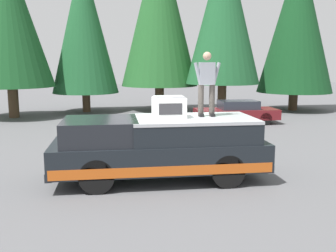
{
  "coord_description": "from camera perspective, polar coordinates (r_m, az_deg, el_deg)",
  "views": [
    {
      "loc": [
        -9.99,
        1.32,
        3.08
      ],
      "look_at": [
        0.29,
        -0.13,
        1.35
      ],
      "focal_mm": 41.21,
      "sensor_mm": 36.0,
      "label": 1
    }
  ],
  "objects": [
    {
      "name": "ground_plane",
      "position": [
        10.53,
        -0.46,
        -7.54
      ],
      "size": [
        90.0,
        90.0,
        0.0
      ],
      "primitive_type": "plane",
      "color": "#565659"
    },
    {
      "name": "pickup_truck",
      "position": [
        10.09,
        -1.26,
        -3.17
      ],
      "size": [
        2.01,
        5.54,
        1.65
      ],
      "color": "black",
      "rests_on": "ground"
    },
    {
      "name": "compressor_unit",
      "position": [
        9.98,
        0.12,
        2.83
      ],
      "size": [
        0.65,
        0.84,
        0.56
      ],
      "color": "silver",
      "rests_on": "pickup_truck"
    },
    {
      "name": "person_on_truck_bed",
      "position": [
        10.23,
        5.75,
        6.45
      ],
      "size": [
        0.29,
        0.72,
        1.69
      ],
      "color": "#423D38",
      "rests_on": "pickup_truck"
    },
    {
      "name": "parked_car_maroon",
      "position": [
        19.76,
        10.1,
        2.05
      ],
      "size": [
        1.64,
        4.1,
        1.16
      ],
      "color": "maroon",
      "rests_on": "ground"
    },
    {
      "name": "conifer_far_left",
      "position": [
        26.13,
        18.58,
        14.57
      ],
      "size": [
        4.67,
        4.67,
        10.09
      ],
      "color": "#4C3826",
      "rests_on": "ground"
    },
    {
      "name": "conifer_left",
      "position": [
        23.46,
        8.26,
        16.52
      ],
      "size": [
        4.33,
        4.33,
        10.23
      ],
      "color": "#4C3826",
      "rests_on": "ground"
    },
    {
      "name": "conifer_center_left",
      "position": [
        24.93,
        -1.31,
        16.87
      ],
      "size": [
        4.8,
        4.8,
        11.03
      ],
      "color": "#4C3826",
      "rests_on": "ground"
    },
    {
      "name": "conifer_center_right",
      "position": [
        24.53,
        -12.36,
        14.36
      ],
      "size": [
        4.03,
        4.03,
        9.35
      ],
      "color": "#4C3826",
      "rests_on": "ground"
    },
    {
      "name": "conifer_right",
      "position": [
        23.2,
        -22.62,
        14.85
      ],
      "size": [
        4.65,
        4.65,
        9.4
      ],
      "color": "#4C3826",
      "rests_on": "ground"
    }
  ]
}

